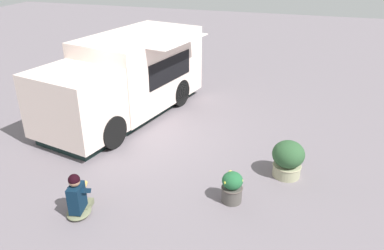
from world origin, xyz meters
TOP-DOWN VIEW (x-y plane):
  - ground_plane at (0.00, 0.00)m, footprint 40.00×40.00m
  - food_truck at (-0.58, -0.93)m, footprint 5.68×3.59m
  - person_customer at (3.88, 0.21)m, footprint 0.80×0.53m
  - planter_flowering_near at (2.67, 2.84)m, footprint 0.42×0.42m
  - planter_flowering_far at (1.41, 3.78)m, footprint 0.69×0.69m

SIDE VIEW (x-z plane):
  - ground_plane at x=0.00m, z-range 0.00..0.00m
  - planter_flowering_near at x=2.67m, z-range 0.01..0.65m
  - person_customer at x=3.88m, z-range -0.09..0.78m
  - planter_flowering_far at x=1.41m, z-range 0.01..0.83m
  - food_truck at x=-0.58m, z-range -0.04..2.20m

